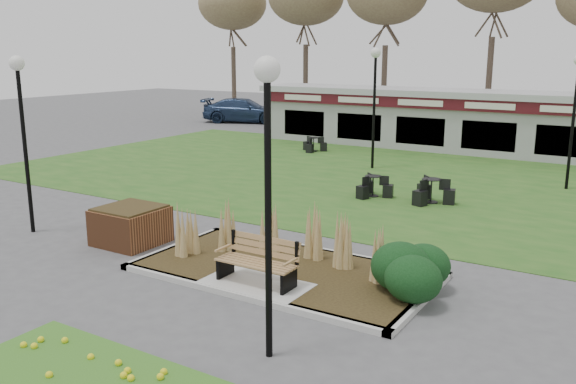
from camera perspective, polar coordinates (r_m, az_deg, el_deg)
The scene contains 16 objects.
ground at distance 12.44m, azimuth -3.39°, elevation -9.27°, with size 100.00×100.00×0.00m, color #515154.
lawn at distance 22.89m, azimuth 14.13°, elevation 0.77°, with size 34.00×16.00×0.02m, color #26591C.
planting_bed at distance 12.78m, azimuth 4.83°, elevation -6.92°, with size 6.75×3.40×1.27m.
park_bench at distance 12.42m, azimuth -2.76°, elevation -6.39°, with size 1.70×0.66×0.93m.
brick_planter at distance 15.76m, azimuth -14.50°, elevation -3.01°, with size 1.50×1.50×0.95m.
food_pavilion at distance 30.27m, azimuth 18.96°, elevation 6.19°, with size 24.60×3.40×2.90m.
lamp_post_near_left at distance 8.94m, azimuth -1.92°, elevation 4.52°, with size 0.39×0.39×4.66m.
lamp_post_mid_left at distance 17.13m, azimuth -23.72°, elevation 7.42°, with size 0.38×0.38×4.62m.
lamp_post_mid_right at distance 22.99m, azimuth 25.36°, elevation 8.47°, with size 0.38×0.38×4.64m.
lamp_post_far_left at distance 24.95m, azimuth 8.14°, elevation 10.21°, with size 0.40×0.40×4.86m.
bistro_set_a at distance 20.36m, azimuth 7.93°, elevation 0.24°, with size 1.25×1.27×0.69m.
bistro_set_b at distance 29.37m, azimuth 2.40°, elevation 4.26°, with size 1.24×1.16×0.67m.
bistro_set_c at distance 19.84m, azimuth 13.23°, elevation -0.24°, with size 1.39×1.42×0.77m.
car_silver at distance 38.06m, azimuth 0.66°, elevation 6.86°, with size 1.46×3.63×1.24m, color #ABABB0.
car_black at distance 39.03m, azimuth 5.43°, elevation 6.95°, with size 1.30×3.73×1.23m, color black.
car_blue at distance 41.65m, azimuth -4.13°, elevation 7.62°, with size 2.27×5.57×1.62m, color navy.
Camera 1 is at (6.66, -9.39, 4.72)m, focal length 38.00 mm.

